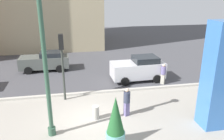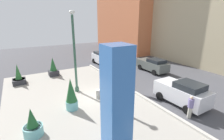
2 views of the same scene
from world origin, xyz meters
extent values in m
plane|color=#47474C|center=(0.00, 4.00, 0.00)|extent=(60.00, 60.00, 0.00)
cube|color=#9E998E|center=(0.00, -2.00, 0.00)|extent=(18.00, 10.00, 0.02)
cube|color=#B7B2A8|center=(0.00, 3.12, 0.08)|extent=(18.00, 0.24, 0.16)
cylinder|color=#335642|center=(-1.83, -1.15, 0.20)|extent=(0.36, 0.36, 0.40)
cylinder|color=#335642|center=(-1.83, -1.15, 3.28)|extent=(0.20, 0.20, 6.56)
ellipsoid|color=silver|center=(-1.83, -1.15, 6.74)|extent=(0.44, 0.44, 0.28)
cube|color=#3870BC|center=(6.08, -1.81, 2.65)|extent=(1.10, 1.10, 5.31)
cylinder|color=#6BB2B2|center=(2.72, -5.17, 0.30)|extent=(1.05, 1.05, 0.59)
cylinder|color=#382819|center=(2.72, -5.17, 0.57)|extent=(0.96, 0.96, 0.04)
cone|color=#235B2D|center=(2.72, -5.17, 1.14)|extent=(0.61, 0.61, 1.10)
cube|color=#2D2D33|center=(-6.43, -5.57, 0.25)|extent=(1.21, 1.21, 0.50)
cylinder|color=#382819|center=(-6.43, -5.57, 0.48)|extent=(1.15, 1.15, 0.04)
cone|color=#2D6B33|center=(-6.43, -5.57, 1.27)|extent=(0.60, 0.60, 1.53)
cylinder|color=#6BB2B2|center=(1.00, -2.46, 0.32)|extent=(0.86, 0.86, 0.65)
cylinder|color=#382819|center=(1.00, -2.46, 0.63)|extent=(0.79, 0.79, 0.04)
cone|color=#235B2D|center=(1.00, -2.46, 1.50)|extent=(0.79, 0.79, 1.71)
cube|color=#2D2D33|center=(-7.30, -2.05, 0.30)|extent=(1.07, 1.07, 0.61)
cylinder|color=#382819|center=(-7.30, -2.05, 0.59)|extent=(1.01, 1.01, 0.04)
cone|color=#235B2D|center=(-7.30, -2.05, 1.36)|extent=(0.75, 0.75, 1.51)
cylinder|color=#B2ADA3|center=(0.40, -0.10, 0.38)|extent=(0.36, 0.36, 0.75)
cylinder|color=#333833|center=(-1.24, 2.57, 1.64)|extent=(0.14, 0.14, 3.29)
cube|color=black|center=(-1.24, 2.57, 3.74)|extent=(0.28, 0.32, 0.90)
sphere|color=yellow|center=(-1.24, 2.74, 3.74)|extent=(0.18, 0.18, 0.18)
cube|color=#565B56|center=(-3.00, 8.84, 0.76)|extent=(4.15, 1.73, 0.98)
cube|color=#1E2328|center=(-2.38, 8.84, 1.45)|extent=(1.87, 1.51, 0.38)
cylinder|color=black|center=(-4.29, 7.99, 0.32)|extent=(0.64, 0.22, 0.64)
cylinder|color=black|center=(-4.29, 9.71, 0.32)|extent=(0.64, 0.22, 0.64)
cylinder|color=black|center=(-1.72, 7.98, 0.32)|extent=(0.64, 0.22, 0.64)
cylinder|color=black|center=(-1.71, 9.70, 0.32)|extent=(0.64, 0.22, 0.64)
cube|color=silver|center=(4.27, 5.05, 0.85)|extent=(4.08, 1.94, 1.15)
cube|color=#1E2328|center=(4.87, 5.07, 1.64)|extent=(1.86, 1.66, 0.44)
cylinder|color=black|center=(3.05, 4.10, 0.32)|extent=(0.65, 0.24, 0.64)
cylinder|color=black|center=(2.99, 5.93, 0.32)|extent=(0.65, 0.24, 0.64)
cylinder|color=black|center=(5.54, 4.17, 0.32)|extent=(0.65, 0.24, 0.64)
cylinder|color=black|center=(5.49, 6.00, 0.32)|extent=(0.65, 0.24, 0.64)
cube|color=silver|center=(-8.99, 5.14, 0.82)|extent=(4.02, 1.91, 1.10)
cube|color=#1E2328|center=(-9.59, 5.14, 1.53)|extent=(1.81, 1.67, 0.31)
cylinder|color=black|center=(-7.75, 6.09, 0.32)|extent=(0.64, 0.22, 0.64)
cylinder|color=black|center=(-7.74, 4.20, 0.32)|extent=(0.64, 0.22, 0.64)
cylinder|color=black|center=(-10.24, 6.08, 0.32)|extent=(0.64, 0.22, 0.64)
cylinder|color=black|center=(-10.23, 4.19, 0.32)|extent=(0.64, 0.22, 0.64)
cube|color=slate|center=(2.11, -0.08, 0.41)|extent=(0.34, 0.29, 0.82)
cylinder|color=#33384C|center=(2.11, -0.08, 1.12)|extent=(0.47, 0.47, 0.61)
sphere|color=beige|center=(2.11, -0.08, 1.54)|extent=(0.22, 0.22, 0.22)
cube|color=#B2AD9E|center=(5.90, 3.90, 0.38)|extent=(0.34, 0.34, 0.77)
cylinder|color=slate|center=(5.90, 3.90, 1.06)|extent=(0.51, 0.51, 0.58)
sphere|color=beige|center=(5.90, 3.90, 1.45)|extent=(0.21, 0.21, 0.21)
camera|label=1|loc=(-0.74, -10.78, 6.44)|focal=36.21mm
camera|label=2|loc=(11.77, -5.31, 6.30)|focal=26.94mm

